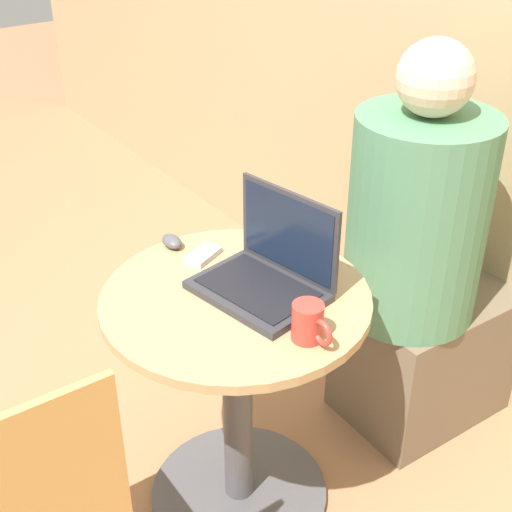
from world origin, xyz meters
The scene contains 7 objects.
ground_plane centered at (0.00, 0.00, 0.00)m, with size 12.00×12.00×0.00m, color #9E704C.
round_table centered at (0.00, 0.00, 0.45)m, with size 0.66×0.66×0.71m.
laptop centered at (0.02, 0.08, 0.76)m, with size 0.34×0.27×0.24m.
cell_phone centered at (-0.19, 0.03, 0.71)m, with size 0.09×0.12×0.02m.
computer_mouse centered at (-0.29, -0.01, 0.72)m, with size 0.07×0.05×0.03m.
coffee_cup centered at (0.24, 0.03, 0.75)m, with size 0.12×0.07×0.09m.
person_seated centered at (0.04, 0.65, 0.51)m, with size 0.39×0.61×1.24m.
Camera 1 is at (1.19, -0.80, 1.68)m, focal length 50.00 mm.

